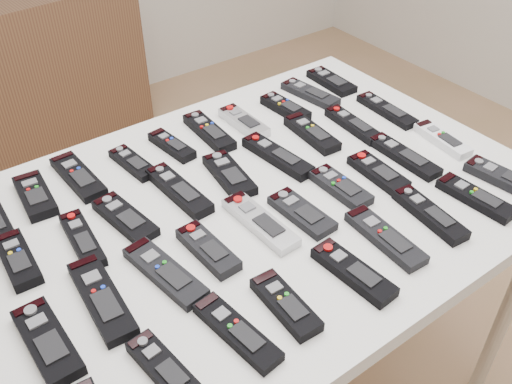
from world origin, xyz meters
TOP-DOWN VIEW (x-y plane):
  - ground at (0.00, 0.00)m, footprint 4.00×4.00m
  - table at (-0.14, 0.02)m, footprint 1.25×0.88m
  - remote_1 at (-0.53, 0.30)m, footprint 0.07×0.16m
  - remote_2 at (-0.43, 0.31)m, footprint 0.06×0.19m
  - remote_3 at (-0.30, 0.29)m, footprint 0.06×0.15m
  - remote_4 at (-0.19, 0.30)m, footprint 0.06×0.15m
  - remote_5 at (-0.08, 0.29)m, footprint 0.06×0.19m
  - remote_6 at (0.02, 0.28)m, footprint 0.05×0.16m
  - remote_7 at (0.15, 0.27)m, footprint 0.06×0.16m
  - remote_8 at (0.26, 0.29)m, footprint 0.08×0.19m
  - remote_9 at (0.36, 0.31)m, footprint 0.06×0.16m
  - remote_10 at (-0.63, 0.13)m, footprint 0.06×0.16m
  - remote_11 at (-0.50, 0.11)m, footprint 0.06×0.18m
  - remote_12 at (-0.40, 0.12)m, footprint 0.08×0.18m
  - remote_13 at (-0.27, 0.13)m, footprint 0.06×0.20m
  - remote_14 at (-0.14, 0.11)m, footprint 0.08×0.18m
  - remote_15 at (-0.01, 0.10)m, footprint 0.07×0.21m
  - remote_16 at (0.12, 0.13)m, footprint 0.06×0.18m
  - remote_17 at (0.24, 0.10)m, footprint 0.06×0.19m
  - remote_18 at (0.37, 0.10)m, footprint 0.05×0.19m
  - remote_19 at (-0.65, -0.09)m, footprint 0.06×0.18m
  - remote_20 at (-0.54, -0.06)m, footprint 0.07×0.21m
  - remote_21 at (-0.41, -0.07)m, footprint 0.08×0.20m
  - remote_22 at (-0.32, -0.07)m, footprint 0.06×0.16m
  - remote_23 at (-0.18, -0.06)m, footprint 0.06×0.20m
  - remote_24 at (-0.10, -0.09)m, footprint 0.07×0.16m
  - remote_25 at (0.03, -0.07)m, footprint 0.06×0.16m
  - remote_26 at (0.14, -0.08)m, footprint 0.06×0.16m
  - remote_27 at (0.24, -0.07)m, footprint 0.05×0.20m
  - remote_28 at (0.37, -0.08)m, footprint 0.06×0.17m
  - remote_30 at (-0.52, -0.25)m, footprint 0.06×0.16m
  - remote_31 at (-0.38, -0.26)m, footprint 0.07×0.19m
  - remote_32 at (-0.28, -0.26)m, footprint 0.06×0.16m
  - remote_33 at (-0.13, -0.28)m, footprint 0.06×0.18m
  - remote_34 at (-0.01, -0.25)m, footprint 0.06×0.19m
  - remote_35 at (0.12, -0.25)m, footprint 0.07×0.19m
  - remote_36 at (0.24, -0.28)m, footprint 0.06×0.18m
  - remote_37 at (0.35, -0.28)m, footprint 0.08×0.19m

SIDE VIEW (x-z plane):
  - ground at x=0.00m, z-range 0.00..0.00m
  - table at x=-0.14m, z-range 0.33..1.11m
  - remote_3 at x=-0.30m, z-range 0.78..0.80m
  - remote_18 at x=0.37m, z-range 0.78..0.80m
  - remote_24 at x=-0.10m, z-range 0.78..0.80m
  - remote_9 at x=0.36m, z-range 0.78..0.80m
  - remote_2 at x=-0.43m, z-range 0.78..0.80m
  - remote_8 at x=0.26m, z-range 0.78..0.80m
  - remote_12 at x=-0.40m, z-range 0.78..0.80m
  - remote_27 at x=0.24m, z-range 0.78..0.80m
  - remote_21 at x=-0.41m, z-range 0.78..0.80m
  - remote_23 at x=-0.18m, z-range 0.78..0.80m
  - remote_26 at x=0.14m, z-range 0.78..0.80m
  - remote_31 at x=-0.38m, z-range 0.78..0.80m
  - remote_28 at x=0.37m, z-range 0.78..0.80m
  - remote_17 at x=0.24m, z-range 0.78..0.80m
  - remote_4 at x=-0.19m, z-range 0.78..0.80m
  - remote_34 at x=-0.01m, z-range 0.78..0.80m
  - remote_11 at x=-0.50m, z-range 0.78..0.80m
  - remote_20 at x=-0.54m, z-range 0.78..0.80m
  - remote_36 at x=0.24m, z-range 0.78..0.80m
  - remote_14 at x=-0.14m, z-range 0.78..0.80m
  - remote_30 at x=-0.52m, z-range 0.78..0.80m
  - remote_25 at x=0.03m, z-range 0.78..0.80m
  - remote_5 at x=-0.08m, z-range 0.78..0.80m
  - remote_1 at x=-0.53m, z-range 0.78..0.80m
  - remote_7 at x=0.15m, z-range 0.78..0.80m
  - remote_6 at x=0.02m, z-range 0.78..0.80m
  - remote_37 at x=0.35m, z-range 0.78..0.80m
  - remote_35 at x=0.12m, z-range 0.78..0.80m
  - remote_33 at x=-0.13m, z-range 0.78..0.80m
  - remote_10 at x=-0.63m, z-range 0.78..0.80m
  - remote_16 at x=0.12m, z-range 0.78..0.80m
  - remote_32 at x=-0.28m, z-range 0.78..0.80m
  - remote_22 at x=-0.32m, z-range 0.78..0.80m
  - remote_13 at x=-0.27m, z-range 0.78..0.80m
  - remote_15 at x=-0.01m, z-range 0.78..0.80m
  - remote_19 at x=-0.65m, z-range 0.78..0.80m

